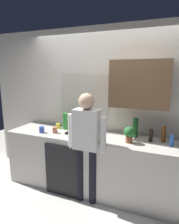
# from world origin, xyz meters

# --- Properties ---
(ground_plane) EXTENTS (8.00, 8.00, 0.00)m
(ground_plane) POSITION_xyz_m (0.00, 0.00, 0.00)
(ground_plane) COLOR silver
(kitchen_counter) EXTENTS (2.88, 0.64, 0.90)m
(kitchen_counter) POSITION_xyz_m (0.00, 0.30, 0.45)
(kitchen_counter) COLOR beige
(kitchen_counter) RESTS_ON ground_plane
(dishwasher_panel) EXTENTS (0.56, 0.02, 0.81)m
(dishwasher_panel) POSITION_xyz_m (-0.40, -0.03, 0.41)
(dishwasher_panel) COLOR black
(dishwasher_panel) RESTS_ON ground_plane
(back_wall_assembly) EXTENTS (4.48, 0.42, 2.60)m
(back_wall_assembly) POSITION_xyz_m (0.07, 0.70, 1.36)
(back_wall_assembly) COLOR silver
(back_wall_assembly) RESTS_ON ground_plane
(coffee_maker) EXTENTS (0.20, 0.20, 0.33)m
(coffee_maker) POSITION_xyz_m (-0.37, 0.34, 1.05)
(coffee_maker) COLOR black
(coffee_maker) RESTS_ON kitchen_counter
(bottle_green_wine) EXTENTS (0.07, 0.07, 0.30)m
(bottle_green_wine) POSITION_xyz_m (0.58, 0.51, 1.05)
(bottle_green_wine) COLOR #195923
(bottle_green_wine) RESTS_ON kitchen_counter
(bottle_dark_sauce) EXTENTS (0.06, 0.06, 0.18)m
(bottle_dark_sauce) POSITION_xyz_m (0.82, 0.39, 0.99)
(bottle_dark_sauce) COLOR black
(bottle_dark_sauce) RESTS_ON kitchen_counter
(bottle_clear_soda) EXTENTS (0.09, 0.09, 0.28)m
(bottle_clear_soda) POSITION_xyz_m (-0.60, 0.48, 1.04)
(bottle_clear_soda) COLOR #2D8C33
(bottle_clear_soda) RESTS_ON kitchen_counter
(bottle_amber_beer) EXTENTS (0.06, 0.06, 0.23)m
(bottle_amber_beer) POSITION_xyz_m (0.99, 0.44, 1.02)
(bottle_amber_beer) COLOR brown
(bottle_amber_beer) RESTS_ON kitchen_counter
(cup_blue_mug) EXTENTS (0.08, 0.08, 0.10)m
(cup_blue_mug) POSITION_xyz_m (-0.86, 0.16, 0.95)
(cup_blue_mug) COLOR #3351B2
(cup_blue_mug) RESTS_ON kitchen_counter
(cup_yellow_cup) EXTENTS (0.07, 0.07, 0.08)m
(cup_yellow_cup) POSITION_xyz_m (-0.74, 0.47, 0.95)
(cup_yellow_cup) COLOR yellow
(cup_yellow_cup) RESTS_ON kitchen_counter
(cup_terracotta_mug) EXTENTS (0.08, 0.08, 0.09)m
(cup_terracotta_mug) POSITION_xyz_m (-0.66, 0.23, 0.95)
(cup_terracotta_mug) COLOR #B26647
(cup_terracotta_mug) RESTS_ON kitchen_counter
(potted_plant) EXTENTS (0.15, 0.15, 0.23)m
(potted_plant) POSITION_xyz_m (0.55, 0.24, 1.04)
(potted_plant) COLOR #9E5638
(potted_plant) RESTS_ON kitchen_counter
(dish_soap) EXTENTS (0.06, 0.06, 0.18)m
(dish_soap) POSITION_xyz_m (1.10, 0.33, 0.98)
(dish_soap) COLOR blue
(dish_soap) RESTS_ON kitchen_counter
(storage_canister) EXTENTS (0.14, 0.14, 0.17)m
(storage_canister) POSITION_xyz_m (0.01, 0.18, 0.99)
(storage_canister) COLOR silver
(storage_canister) RESTS_ON kitchen_counter
(person_at_sink) EXTENTS (0.57, 0.22, 1.60)m
(person_at_sink) POSITION_xyz_m (0.00, 0.00, 0.95)
(person_at_sink) COLOR black
(person_at_sink) RESTS_ON ground_plane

